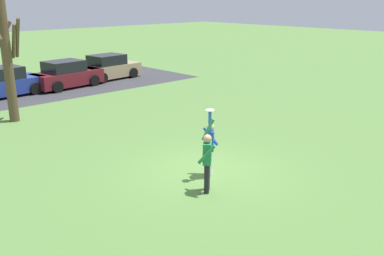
# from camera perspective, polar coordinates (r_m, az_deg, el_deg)

# --- Properties ---
(ground_plane) EXTENTS (120.00, 120.00, 0.00)m
(ground_plane) POSITION_cam_1_polar(r_m,az_deg,el_deg) (13.22, 1.96, -5.85)
(ground_plane) COLOR #567F3D
(person_catcher) EXTENTS (0.56, 0.55, 2.08)m
(person_catcher) POSITION_cam_1_polar(r_m,az_deg,el_deg) (12.60, 2.43, -2.24)
(person_catcher) COLOR silver
(person_catcher) RESTS_ON ground_plane
(person_defender) EXTENTS (0.65, 0.65, 2.05)m
(person_defender) POSITION_cam_1_polar(r_m,az_deg,el_deg) (11.58, 2.04, -4.03)
(person_defender) COLOR black
(person_defender) RESTS_ON ground_plane
(frisbee_disc) EXTENTS (0.24, 0.24, 0.02)m
(frisbee_disc) POSITION_cam_1_polar(r_m,az_deg,el_deg) (12.06, 2.42, 2.39)
(frisbee_disc) COLOR white
(frisbee_disc) RESTS_ON person_catcher
(parked_car_blue) EXTENTS (4.27, 2.37, 1.59)m
(parked_car_blue) POSITION_cam_1_polar(r_m,az_deg,el_deg) (25.21, -23.90, 5.51)
(parked_car_blue) COLOR #233893
(parked_car_blue) RESTS_ON ground_plane
(parked_car_maroon) EXTENTS (4.27, 2.37, 1.59)m
(parked_car_maroon) POSITION_cam_1_polar(r_m,az_deg,el_deg) (26.53, -16.44, 6.79)
(parked_car_maroon) COLOR maroon
(parked_car_maroon) RESTS_ON ground_plane
(parked_car_tan) EXTENTS (4.27, 2.37, 1.59)m
(parked_car_tan) POSITION_cam_1_polar(r_m,az_deg,el_deg) (28.68, -11.08, 7.89)
(parked_car_tan) COLOR tan
(parked_car_tan) RESTS_ON ground_plane
(parking_strip) EXTENTS (23.02, 6.40, 0.01)m
(parking_strip) POSITION_cam_1_polar(r_m,az_deg,el_deg) (25.57, -23.25, 4.07)
(parking_strip) COLOR #38383D
(parking_strip) RESTS_ON ground_plane
(bare_tree_tall) EXTENTS (1.44, 1.33, 5.41)m
(bare_tree_tall) POSITION_cam_1_polar(r_m,az_deg,el_deg) (19.57, -23.53, 9.00)
(bare_tree_tall) COLOR brown
(bare_tree_tall) RESTS_ON ground_plane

